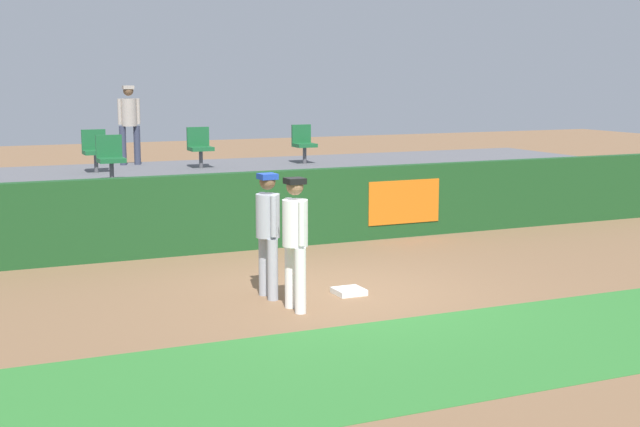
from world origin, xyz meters
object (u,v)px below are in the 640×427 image
at_px(seat_front_left, 110,156).
at_px(first_base, 349,291).
at_px(player_runner_visitor, 268,226).
at_px(seat_back_center, 200,145).
at_px(seat_back_left, 95,148).
at_px(player_fielder_home, 295,234).
at_px(seat_back_right, 303,142).
at_px(spectator_hooded, 129,119).

bearing_deg(seat_front_left, first_base, -65.56).
height_order(player_runner_visitor, seat_back_center, seat_back_center).
height_order(seat_back_left, seat_front_left, same).
xyz_separation_m(player_fielder_home, player_runner_visitor, (-0.09, 0.76, -0.01)).
distance_m(player_runner_visitor, seat_back_center, 6.69).
distance_m(player_runner_visitor, seat_back_right, 7.40).
height_order(seat_back_center, spectator_hooded, spectator_hooded).
xyz_separation_m(seat_back_left, seat_back_center, (2.14, 0.00, 0.00)).
distance_m(player_fielder_home, seat_back_left, 7.48).
relative_size(first_base, seat_front_left, 0.48).
xyz_separation_m(player_runner_visitor, seat_back_center, (0.96, 6.59, 0.62)).
bearing_deg(player_runner_visitor, spectator_hooded, 179.13).
bearing_deg(player_runner_visitor, player_fielder_home, 4.07).
xyz_separation_m(player_runner_visitor, seat_front_left, (-1.21, 4.79, 0.61)).
height_order(first_base, seat_back_right, seat_back_right).
relative_size(seat_back_center, spectator_hooded, 0.50).
relative_size(player_runner_visitor, seat_back_center, 2.05).
xyz_separation_m(first_base, spectator_hooded, (-1.33, 8.05, 2.08)).
height_order(seat_back_left, seat_back_center, same).
xyz_separation_m(seat_back_left, seat_back_right, (4.48, -0.00, -0.00)).
distance_m(player_fielder_home, seat_front_left, 5.73).
distance_m(player_runner_visitor, spectator_hooded, 7.86).
relative_size(player_fielder_home, player_runner_visitor, 1.01).
distance_m(seat_back_left, seat_back_right, 4.48).
bearing_deg(seat_back_right, seat_back_center, 179.99).
distance_m(first_base, spectator_hooded, 8.42).
bearing_deg(spectator_hooded, seat_back_center, 138.26).
xyz_separation_m(first_base, seat_back_right, (2.21, 6.87, 1.57)).
xyz_separation_m(player_fielder_home, seat_back_center, (0.87, 7.35, 0.61)).
bearing_deg(player_runner_visitor, seat_back_center, 169.06).
bearing_deg(spectator_hooded, seat_back_left, 54.34).
height_order(first_base, seat_front_left, seat_front_left).
bearing_deg(player_runner_visitor, seat_front_left, -168.48).
distance_m(player_runner_visitor, seat_back_left, 6.72).
distance_m(first_base, seat_back_right, 7.38).
bearing_deg(seat_back_left, seat_back_right, -0.00).
height_order(first_base, seat_back_left, seat_back_left).
height_order(first_base, player_fielder_home, player_fielder_home).
height_order(seat_front_left, spectator_hooded, spectator_hooded).
height_order(player_fielder_home, seat_front_left, seat_front_left).
relative_size(player_fielder_home, seat_back_center, 2.07).
distance_m(seat_back_right, seat_back_center, 2.34).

